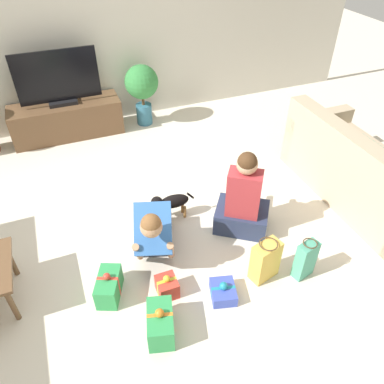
# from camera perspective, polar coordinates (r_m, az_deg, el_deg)

# --- Properties ---
(ground_plane) EXTENTS (16.00, 16.00, 0.00)m
(ground_plane) POSITION_cam_1_polar(r_m,az_deg,el_deg) (3.84, -7.32, -6.71)
(ground_plane) COLOR beige
(wall_back) EXTENTS (8.40, 0.06, 2.60)m
(wall_back) POSITION_cam_1_polar(r_m,az_deg,el_deg) (5.49, -16.55, 22.52)
(wall_back) COLOR beige
(wall_back) RESTS_ON ground_plane
(sofa_right) EXTENTS (0.87, 1.93, 0.86)m
(sofa_right) POSITION_cam_1_polar(r_m,az_deg,el_deg) (4.49, 24.41, 2.40)
(sofa_right) COLOR tan
(sofa_right) RESTS_ON ground_plane
(tv_console) EXTENTS (1.47, 0.47, 0.48)m
(tv_console) POSITION_cam_1_polar(r_m,az_deg,el_deg) (5.57, -18.48, 10.40)
(tv_console) COLOR brown
(tv_console) RESTS_ON ground_plane
(tv) EXTENTS (1.06, 0.20, 0.71)m
(tv) POSITION_cam_1_polar(r_m,az_deg,el_deg) (5.34, -19.73, 15.65)
(tv) COLOR black
(tv) RESTS_ON tv_console
(potted_plant_back_right) EXTENTS (0.47, 0.47, 0.88)m
(potted_plant_back_right) POSITION_cam_1_polar(r_m,az_deg,el_deg) (5.50, -7.66, 15.68)
(potted_plant_back_right) COLOR #336B84
(potted_plant_back_right) RESTS_ON ground_plane
(person_kneeling) EXTENTS (0.53, 0.79, 0.74)m
(person_kneeling) POSITION_cam_1_polar(r_m,az_deg,el_deg) (3.44, -5.76, -5.79)
(person_kneeling) COLOR #23232D
(person_kneeling) RESTS_ON ground_plane
(person_sitting) EXTENTS (0.66, 0.63, 0.94)m
(person_sitting) POSITION_cam_1_polar(r_m,az_deg,el_deg) (3.71, 7.78, -1.56)
(person_sitting) COLOR #283351
(person_sitting) RESTS_ON ground_plane
(dog) EXTENTS (0.48, 0.15, 0.31)m
(dog) POSITION_cam_1_polar(r_m,az_deg,el_deg) (3.88, -3.34, -1.56)
(dog) COLOR black
(dog) RESTS_ON ground_plane
(gift_box_a) EXTENTS (0.26, 0.29, 0.17)m
(gift_box_a) POSITION_cam_1_polar(r_m,az_deg,el_deg) (3.32, 4.76, -14.87)
(gift_box_a) COLOR #3D51BC
(gift_box_a) RESTS_ON ground_plane
(gift_box_b) EXTENTS (0.28, 0.38, 0.30)m
(gift_box_b) POSITION_cam_1_polar(r_m,az_deg,el_deg) (3.08, -4.82, -19.33)
(gift_box_b) COLOR #2D934C
(gift_box_b) RESTS_ON ground_plane
(gift_box_c) EXTENTS (0.29, 0.37, 0.28)m
(gift_box_c) POSITION_cam_1_polar(r_m,az_deg,el_deg) (3.35, -12.54, -13.86)
(gift_box_c) COLOR #2D934C
(gift_box_c) RESTS_ON ground_plane
(gift_box_d) EXTENTS (0.17, 0.19, 0.22)m
(gift_box_d) POSITION_cam_1_polar(r_m,az_deg,el_deg) (3.31, -3.82, -14.17)
(gift_box_d) COLOR red
(gift_box_d) RESTS_ON ground_plane
(gift_bag_a) EXTENTS (0.21, 0.15, 0.41)m
(gift_bag_a) POSITION_cam_1_polar(r_m,az_deg,el_deg) (3.49, 16.90, -9.81)
(gift_bag_a) COLOR #4CA384
(gift_bag_a) RESTS_ON ground_plane
(gift_bag_b) EXTENTS (0.28, 0.20, 0.42)m
(gift_bag_b) POSITION_cam_1_polar(r_m,az_deg,el_deg) (3.40, 11.11, -10.21)
(gift_bag_b) COLOR #E5B74C
(gift_bag_b) RESTS_ON ground_plane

